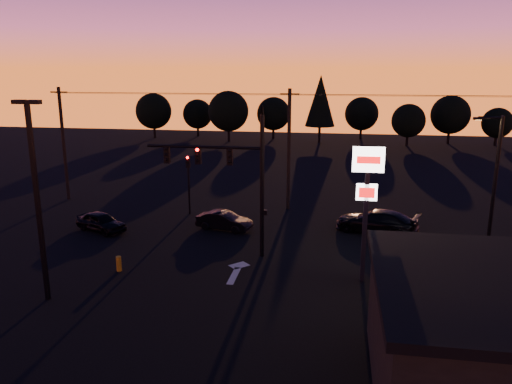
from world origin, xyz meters
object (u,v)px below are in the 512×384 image
car_mid (224,221)px  car_right (377,221)px  traffic_signal_mast (233,170)px  car_left (101,222)px  parking_lot_light (36,189)px  streetlight (493,183)px  pylon_sign (367,186)px  suv_parked (426,292)px  secondary_signal (188,176)px  bollard (119,264)px

car_mid → car_right: car_right is taller
traffic_signal_mast → car_left: 10.79m
car_right → parking_lot_light: bearing=-32.1°
streetlight → pylon_sign: bearing=-149.9°
car_mid → suv_parked: (11.33, -9.39, 0.16)m
car_right → secondary_signal: bearing=-79.6°
parking_lot_light → car_right: parking_lot_light is taller
traffic_signal_mast → parking_lot_light: parking_lot_light is taller
pylon_sign → car_left: pylon_sign is taller
suv_parked → bollard: bearing=169.2°
pylon_sign → suv_parked: pylon_sign is taller
parking_lot_light → car_mid: bearing=62.7°
pylon_sign → bollard: size_ratio=8.36×
parking_lot_light → car_mid: 13.55m
traffic_signal_mast → car_right: bearing=32.3°
parking_lot_light → traffic_signal_mast: bearing=43.4°
streetlight → car_right: size_ratio=1.51×
traffic_signal_mast → car_right: (8.33, 5.27, -4.17)m
parking_lot_light → car_left: bearing=102.2°
car_left → secondary_signal: bearing=-20.1°
secondary_signal → bollard: bearing=-93.3°
bollard → car_mid: car_mid is taller
traffic_signal_mast → secondary_signal: traffic_signal_mast is taller
traffic_signal_mast → bollard: traffic_signal_mast is taller
streetlight → car_left: streetlight is taller
car_right → car_mid: bearing=-64.6°
traffic_signal_mast → car_mid: bearing=110.0°
car_mid → parking_lot_light: bearing=166.0°
car_mid → suv_parked: bearing=-116.3°
parking_lot_light → suv_parked: size_ratio=1.65×
pylon_sign → car_mid: (-8.67, 6.81, -4.30)m
secondary_signal → car_left: size_ratio=1.18×
traffic_signal_mast → secondary_signal: (-4.90, 7.49, -2.07)m
streetlight → suv_parked: (-4.25, -6.58, -3.65)m
secondary_signal → parking_lot_light: (-2.50, -14.49, 2.41)m
traffic_signal_mast → car_left: traffic_signal_mast is taller
bollard → car_right: car_right is taller
traffic_signal_mast → car_left: (-9.51, 2.75, -4.31)m
pylon_sign → parking_lot_light: bearing=-162.8°
secondary_signal → suv_parked: (14.66, -12.56, -2.09)m
traffic_signal_mast → secondary_signal: 9.19m
traffic_signal_mast → streetlight: bearing=6.1°
car_left → suv_parked: bearing=-88.1°
parking_lot_light → bollard: parking_lot_light is taller
traffic_signal_mast → streetlight: (14.01, 1.51, -0.52)m
bollard → car_mid: (3.96, 7.67, 0.20)m
bollard → car_left: bearing=123.1°
secondary_signal → car_right: bearing=-9.5°
secondary_signal → pylon_sign: pylon_sign is taller
secondary_signal → bollard: (-0.63, -10.84, -2.46)m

